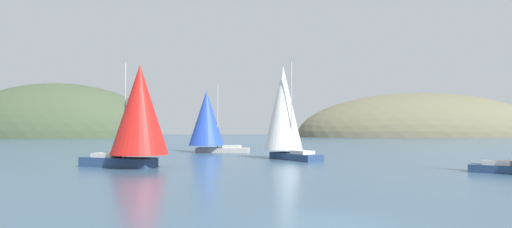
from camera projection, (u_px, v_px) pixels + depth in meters
name	position (u px, v px, depth m)	size (l,w,h in m)	color
ground_plane	(335.00, 223.00, 18.01)	(360.00, 360.00, 0.00)	#385670
headland_left	(58.00, 137.00, 148.99)	(63.16, 44.00, 33.12)	#425138
headland_right	(422.00, 137.00, 156.68)	(81.93, 44.00, 28.39)	#6B664C
sailboat_blue_spinnaker	(207.00, 120.00, 65.52)	(8.77, 5.80, 9.18)	#B7B2A8
sailboat_red_spinnaker	(138.00, 113.00, 41.80)	(8.84, 6.62, 9.06)	navy
sailboat_white_mainsail	(284.00, 111.00, 53.20)	(6.31, 8.69, 10.48)	navy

